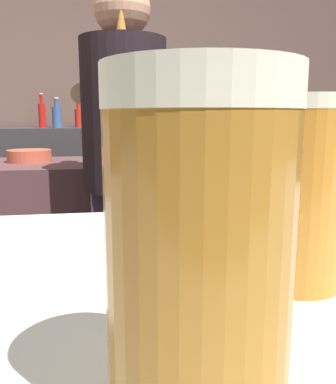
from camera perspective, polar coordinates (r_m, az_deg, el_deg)
name	(u,v)px	position (r m, az deg, el deg)	size (l,w,h in m)	color
wall_back	(78,92)	(3.55, -12.34, 13.43)	(5.20, 0.10, 2.70)	brown
prep_counter	(135,246)	(2.25, -4.55, -7.49)	(2.10, 0.60, 0.93)	#533437
back_shelf	(49,197)	(3.34, -16.20, -0.63)	(0.94, 0.36, 1.07)	#363436
bartender	(125,163)	(1.69, -5.99, 4.06)	(0.45, 0.53, 1.67)	#322739
knife_block	(213,140)	(2.18, 6.21, 7.16)	(0.10, 0.08, 0.28)	brown
mixing_bowl	(29,156)	(2.22, -18.68, 4.78)	(0.22, 0.22, 0.06)	#C2553C
chefs_knife	(176,161)	(2.13, 1.06, 4.39)	(0.24, 0.03, 0.01)	silver
pint_glass_near	(297,192)	(0.33, 17.47, 0.05)	(0.07, 0.07, 0.15)	orange
pint_glass_far	(199,259)	(0.17, 4.30, -9.21)	(0.07, 0.07, 0.15)	#B17428
bottle_vinegar	(42,114)	(3.38, -17.09, 10.27)	(0.05, 0.05, 0.26)	red
bottle_hot_sauce	(57,116)	(3.26, -15.17, 10.13)	(0.07, 0.07, 0.23)	#3A5A93
bottle_olive_oil	(79,117)	(3.31, -12.28, 10.11)	(0.06, 0.06, 0.20)	red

